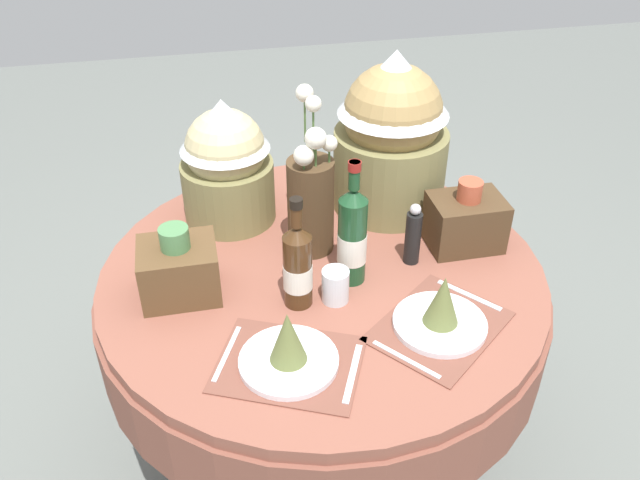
{
  "coord_description": "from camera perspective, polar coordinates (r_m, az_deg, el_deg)",
  "views": [
    {
      "loc": [
        -0.32,
        -1.47,
        1.88
      ],
      "look_at": [
        0.0,
        0.03,
        0.81
      ],
      "focal_mm": 37.39,
      "sensor_mm": 36.0,
      "label": 1
    }
  ],
  "objects": [
    {
      "name": "gift_tub_back_left",
      "position": [
        2.04,
        -8.05,
        6.93
      ],
      "size": [
        0.29,
        0.29,
        0.4
      ],
      "color": "olive",
      "rests_on": "dining_table"
    },
    {
      "name": "wine_bottle_left",
      "position": [
        1.71,
        -1.93,
        -2.19
      ],
      "size": [
        0.08,
        0.08,
        0.32
      ],
      "color": "#422814",
      "rests_on": "dining_table"
    },
    {
      "name": "place_setting_right",
      "position": [
        1.71,
        10.33,
        -6.17
      ],
      "size": [
        0.43,
        0.42,
        0.16
      ],
      "color": "brown",
      "rests_on": "dining_table"
    },
    {
      "name": "tumbler_near_right",
      "position": [
        1.77,
        1.33,
        -3.92
      ],
      "size": [
        0.07,
        0.07,
        0.09
      ],
      "primitive_type": "cylinder",
      "color": "silver",
      "rests_on": "dining_table"
    },
    {
      "name": "place_setting_left",
      "position": [
        1.59,
        -2.73,
        -9.42
      ],
      "size": [
        0.42,
        0.38,
        0.16
      ],
      "color": "brown",
      "rests_on": "dining_table"
    },
    {
      "name": "woven_basket_side_right",
      "position": [
        2.0,
        12.34,
        1.64
      ],
      "size": [
        0.21,
        0.16,
        0.22
      ],
      "color": "#47331E",
      "rests_on": "dining_table"
    },
    {
      "name": "dining_table",
      "position": [
        1.99,
        0.19,
        -5.85
      ],
      "size": [
        1.29,
        1.29,
        0.73
      ],
      "color": "brown",
      "rests_on": "ground"
    },
    {
      "name": "pepper_mill",
      "position": [
        1.9,
        7.96,
        0.37
      ],
      "size": [
        0.05,
        0.05,
        0.19
      ],
      "color": "black",
      "rests_on": "dining_table"
    },
    {
      "name": "gift_tub_back_right",
      "position": [
        2.08,
        6.18,
        9.5
      ],
      "size": [
        0.36,
        0.36,
        0.52
      ],
      "color": "olive",
      "rests_on": "dining_table"
    },
    {
      "name": "ground",
      "position": [
        2.41,
        0.16,
        -16.34
      ],
      "size": [
        8.0,
        8.0,
        0.0
      ],
      "primitive_type": "plane",
      "color": "slate"
    },
    {
      "name": "woven_basket_side_left",
      "position": [
        1.81,
        -11.98,
        -2.41
      ],
      "size": [
        0.21,
        0.17,
        0.21
      ],
      "color": "brown",
      "rests_on": "dining_table"
    },
    {
      "name": "wine_bottle_centre",
      "position": [
        1.78,
        2.78,
        0.35
      ],
      "size": [
        0.08,
        0.08,
        0.37
      ],
      "color": "#194223",
      "rests_on": "dining_table"
    },
    {
      "name": "flower_vase",
      "position": [
        1.9,
        -0.79,
        3.67
      ],
      "size": [
        0.14,
        0.21,
        0.46
      ],
      "color": "#47331E",
      "rests_on": "dining_table"
    }
  ]
}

